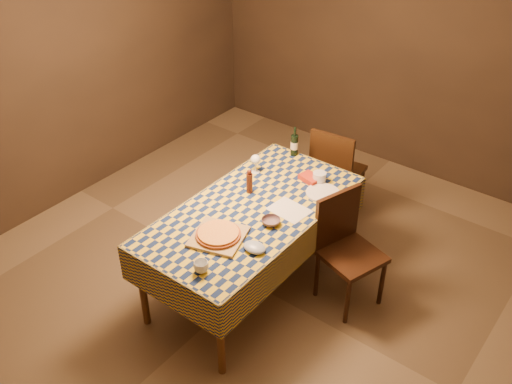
% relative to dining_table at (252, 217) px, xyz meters
% --- Properties ---
extents(room, '(5.00, 5.10, 2.70)m').
position_rel_dining_table_xyz_m(room, '(0.00, 0.00, 0.66)').
color(room, brown).
rests_on(room, ground).
extents(dining_table, '(0.94, 1.84, 0.77)m').
position_rel_dining_table_xyz_m(dining_table, '(0.00, 0.00, 0.00)').
color(dining_table, brown).
rests_on(dining_table, ground).
extents(cutting_board, '(0.45, 0.45, 0.02)m').
position_rel_dining_table_xyz_m(cutting_board, '(0.03, -0.42, 0.09)').
color(cutting_board, '#A1814B').
rests_on(cutting_board, dining_table).
extents(pizza, '(0.35, 0.35, 0.03)m').
position_rel_dining_table_xyz_m(pizza, '(0.03, -0.42, 0.11)').
color(pizza, '#934018').
rests_on(pizza, cutting_board).
extents(pepper_mill, '(0.06, 0.06, 0.21)m').
position_rel_dining_table_xyz_m(pepper_mill, '(-0.16, 0.17, 0.17)').
color(pepper_mill, '#451910').
rests_on(pepper_mill, dining_table).
extents(bowl, '(0.16, 0.16, 0.04)m').
position_rel_dining_table_xyz_m(bowl, '(0.22, -0.06, 0.10)').
color(bowl, '#614A51').
rests_on(bowl, dining_table).
extents(wine_glass, '(0.08, 0.08, 0.17)m').
position_rel_dining_table_xyz_m(wine_glass, '(-0.30, 0.43, 0.19)').
color(wine_glass, white).
rests_on(wine_glass, dining_table).
extents(wine_bottle, '(0.07, 0.07, 0.27)m').
position_rel_dining_table_xyz_m(wine_bottle, '(-0.21, 0.87, 0.18)').
color(wine_bottle, black).
rests_on(wine_bottle, dining_table).
extents(deli_tub, '(0.13, 0.13, 0.09)m').
position_rel_dining_table_xyz_m(deli_tub, '(0.20, 0.63, 0.12)').
color(deli_tub, silver).
rests_on(deli_tub, dining_table).
extents(takeout_container, '(0.19, 0.15, 0.04)m').
position_rel_dining_table_xyz_m(takeout_container, '(0.13, 0.60, 0.10)').
color(takeout_container, '#AF2A17').
rests_on(takeout_container, dining_table).
extents(white_plate, '(0.34, 0.34, 0.02)m').
position_rel_dining_table_xyz_m(white_plate, '(0.32, 0.50, 0.08)').
color(white_plate, silver).
rests_on(white_plate, dining_table).
extents(tumbler, '(0.10, 0.10, 0.08)m').
position_rel_dining_table_xyz_m(tumbler, '(0.17, -0.75, 0.12)').
color(tumbler, silver).
rests_on(tumbler, dining_table).
extents(flour_patch, '(0.31, 0.25, 0.00)m').
position_rel_dining_table_xyz_m(flour_patch, '(0.23, 0.16, 0.08)').
color(flour_patch, silver).
rests_on(flour_patch, dining_table).
extents(flour_bag, '(0.18, 0.14, 0.05)m').
position_rel_dining_table_xyz_m(flour_bag, '(0.31, -0.37, 0.10)').
color(flour_bag, '#97A7C1').
rests_on(flour_bag, dining_table).
extents(chair_far, '(0.46, 0.47, 0.93)m').
position_rel_dining_table_xyz_m(chair_far, '(0.01, 1.24, -0.17)').
color(chair_far, black).
rests_on(chair_far, ground).
extents(chair_right, '(0.53, 0.53, 0.93)m').
position_rel_dining_table_xyz_m(chair_right, '(0.63, 0.36, -0.17)').
color(chair_right, black).
rests_on(chair_right, ground).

